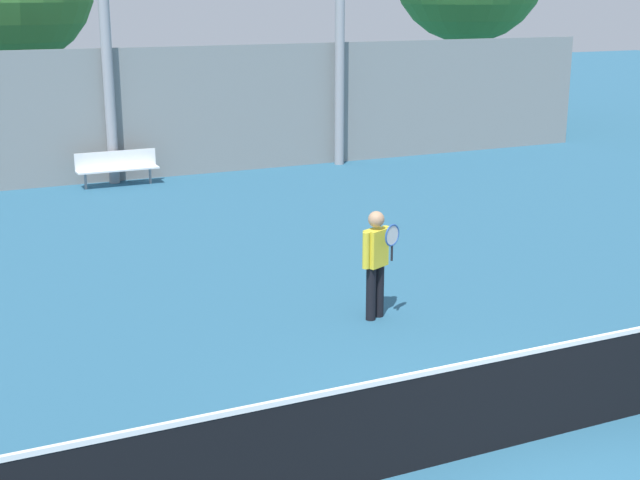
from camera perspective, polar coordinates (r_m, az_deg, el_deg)
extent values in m
plane|color=#285B7A|center=(9.51, 11.70, -12.89)|extent=(100.00, 100.00, 0.00)
cube|color=black|center=(9.29, 11.87, -10.21)|extent=(10.33, 0.03, 0.99)
cube|color=white|center=(9.08, 12.05, -7.26)|extent=(10.33, 0.04, 0.05)
cylinder|color=black|center=(12.60, 3.28, -3.45)|extent=(0.14, 0.14, 0.78)
cylinder|color=black|center=(12.74, 3.80, -3.24)|extent=(0.14, 0.14, 0.78)
cube|color=yellow|center=(12.47, 3.59, -0.50)|extent=(0.39, 0.32, 0.53)
cylinder|color=yellow|center=(12.30, 2.96, -0.67)|extent=(0.10, 0.10, 0.52)
cylinder|color=yellow|center=(12.64, 4.20, -0.25)|extent=(0.10, 0.10, 0.52)
sphere|color=tan|center=(12.36, 3.62, 1.33)|extent=(0.23, 0.23, 0.23)
cylinder|color=black|center=(12.32, 4.62, -0.84)|extent=(0.03, 0.03, 0.22)
torus|color=#28519E|center=(12.25, 4.64, 0.31)|extent=(0.30, 0.15, 0.31)
cylinder|color=silver|center=(12.25, 4.64, 0.31)|extent=(0.25, 0.11, 0.27)
cube|color=white|center=(21.91, -12.82, 4.42)|extent=(1.94, 0.40, 0.04)
cylinder|color=gray|center=(21.81, -14.78, 3.67)|extent=(0.06, 0.06, 0.39)
cylinder|color=gray|center=(22.12, -10.82, 4.07)|extent=(0.06, 0.06, 0.39)
cube|color=white|center=(22.04, -12.95, 5.06)|extent=(1.94, 0.04, 0.40)
cylinder|color=#939399|center=(23.88, 1.29, 15.03)|extent=(0.25, 0.25, 8.56)
cube|color=gray|center=(22.51, -11.67, 7.88)|extent=(26.82, 0.06, 3.23)
cylinder|color=brown|center=(26.62, -18.72, 8.28)|extent=(0.49, 0.49, 3.01)
cylinder|color=brown|center=(32.40, 9.28, 10.32)|extent=(0.41, 0.41, 3.33)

